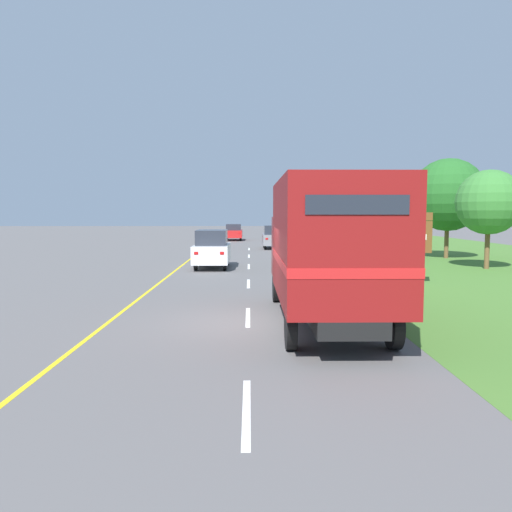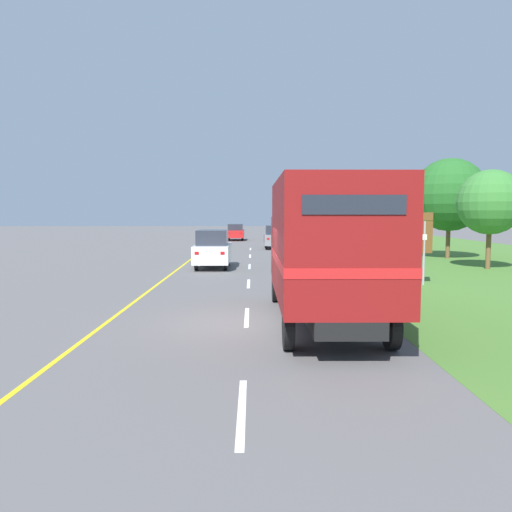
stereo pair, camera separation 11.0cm
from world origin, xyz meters
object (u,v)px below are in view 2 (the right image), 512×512
lead_car_red_ahead (236,232)px  highway_sign (407,239)px  roadside_tree_near (490,202)px  horse_trailer_truck (325,247)px  lead_car_white (213,249)px  lead_car_grey_ahead (275,237)px  roadside_tree_mid (449,195)px  roadside_tree_far (375,202)px

lead_car_red_ahead → highway_sign: highway_sign is taller
highway_sign → roadside_tree_near: (6.02, 5.72, 1.58)m
horse_trailer_truck → lead_car_red_ahead: 40.73m
lead_car_white → roadside_tree_near: roadside_tree_near is taller
lead_car_grey_ahead → roadside_tree_mid: (10.67, -8.93, 3.09)m
lead_car_grey_ahead → highway_sign: highway_sign is taller
horse_trailer_truck → roadside_tree_far: bearing=73.9°
lead_car_red_ahead → roadside_tree_far: bearing=-46.3°
lead_car_red_ahead → roadside_tree_near: bearing=-63.1°
roadside_tree_mid → roadside_tree_far: (-2.52, 9.07, -0.27)m
roadside_tree_near → roadside_tree_mid: size_ratio=0.81×
horse_trailer_truck → roadside_tree_far: 29.40m
highway_sign → roadside_tree_far: bearing=79.7°
horse_trailer_truck → roadside_tree_mid: 22.00m
horse_trailer_truck → roadside_tree_near: (10.35, 12.95, 1.41)m
lead_car_grey_ahead → lead_car_red_ahead: bearing=106.3°
horse_trailer_truck → roadside_tree_mid: roadside_tree_mid is taller
horse_trailer_truck → roadside_tree_far: roadside_tree_far is taller
roadside_tree_near → roadside_tree_far: 15.40m
roadside_tree_near → roadside_tree_mid: 6.21m
lead_car_red_ahead → roadside_tree_far: size_ratio=0.81×
lead_car_grey_ahead → roadside_tree_near: bearing=-55.6°
roadside_tree_near → lead_car_red_ahead: bearing=116.9°
lead_car_red_ahead → roadside_tree_far: roadside_tree_far is taller
roadside_tree_near → highway_sign: bearing=-136.4°
roadside_tree_near → roadside_tree_mid: roadside_tree_mid is taller
horse_trailer_truck → lead_car_grey_ahead: bearing=90.0°
lead_car_grey_ahead → roadside_tree_far: (8.15, 0.14, 2.82)m
lead_car_white → roadside_tree_near: size_ratio=0.79×
lead_car_red_ahead → highway_sign: 34.28m
lead_car_grey_ahead → lead_car_red_ahead: (-3.66, 12.49, -0.06)m
roadside_tree_mid → lead_car_white: bearing=-159.2°
lead_car_white → roadside_tree_near: (14.29, -0.61, 2.44)m
highway_sign → roadside_tree_near: roadside_tree_near is taller
lead_car_grey_ahead → horse_trailer_truck: bearing=-90.0°
highway_sign → lead_car_white: bearing=142.6°
lead_car_grey_ahead → lead_car_red_ahead: size_ratio=0.94×
lead_car_white → lead_car_red_ahead: size_ratio=0.95×
highway_sign → roadside_tree_far: roadside_tree_far is taller
horse_trailer_truck → lead_car_red_ahead: horse_trailer_truck is taller
lead_car_grey_ahead → roadside_tree_far: 8.63m
lead_car_red_ahead → roadside_tree_mid: 25.97m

